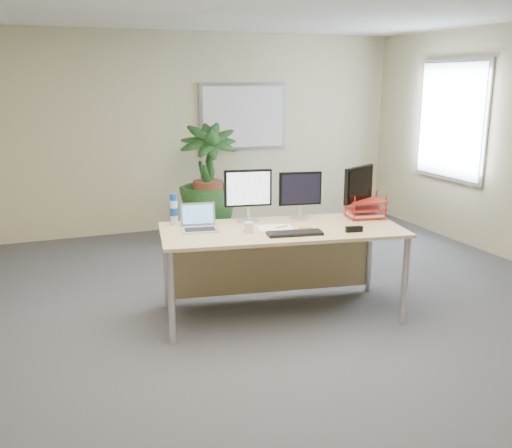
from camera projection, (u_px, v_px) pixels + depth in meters
name	position (u px, v px, depth m)	size (l,w,h in m)	color
floor	(272.00, 350.00, 4.48)	(8.00, 8.00, 0.00)	#47474C
back_wall	(160.00, 134.00, 7.76)	(7.00, 0.04, 2.70)	beige
whiteboard	(243.00, 117.00, 8.10)	(1.30, 0.04, 0.95)	#9D9EA2
window	(451.00, 121.00, 7.39)	(0.04, 1.30, 1.55)	#9D9EA2
desk	(278.00, 243.00, 5.13)	(2.21, 1.21, 0.81)	tan
floor_plant	(208.00, 183.00, 7.49)	(0.84, 0.84, 1.50)	#173814
monitor_left	(248.00, 192.00, 5.13)	(0.43, 0.20, 0.48)	silver
monitor_right	(300.00, 192.00, 5.24)	(0.40, 0.18, 0.44)	silver
monitor_dark	(359.00, 188.00, 5.31)	(0.40, 0.23, 0.48)	silver
laptop	(199.00, 223.00, 4.93)	(0.34, 0.31, 0.22)	silver
keyboard	(295.00, 233.00, 4.76)	(0.46, 0.15, 0.03)	black
coffee_mug	(249.00, 227.00, 4.82)	(0.12, 0.08, 0.09)	silver
spiral_notebook	(276.00, 228.00, 4.95)	(0.30, 0.22, 0.01)	white
orange_pen	(282.00, 227.00, 4.96)	(0.01, 0.01, 0.13)	orange
yellow_highlighter	(305.00, 227.00, 4.97)	(0.02, 0.02, 0.12)	yellow
water_bottle	(174.00, 210.00, 5.07)	(0.07, 0.07, 0.28)	silver
letter_tray	(365.00, 210.00, 5.35)	(0.37, 0.31, 0.16)	#B41F16
stapler	(354.00, 229.00, 4.85)	(0.15, 0.04, 0.05)	black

